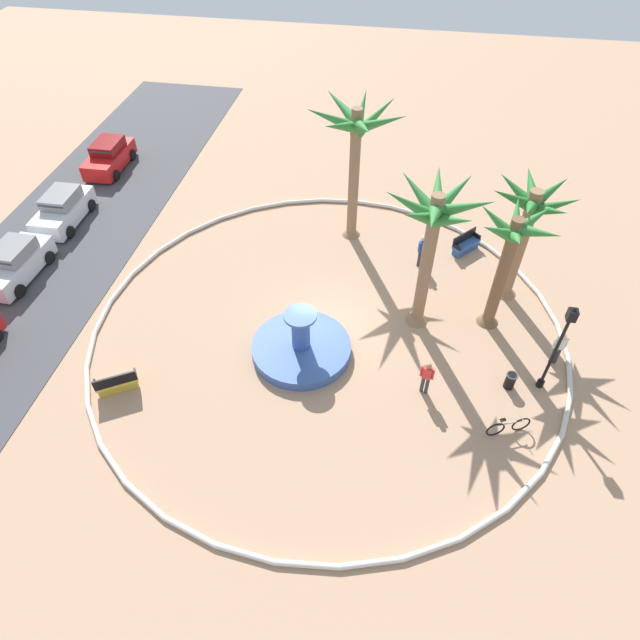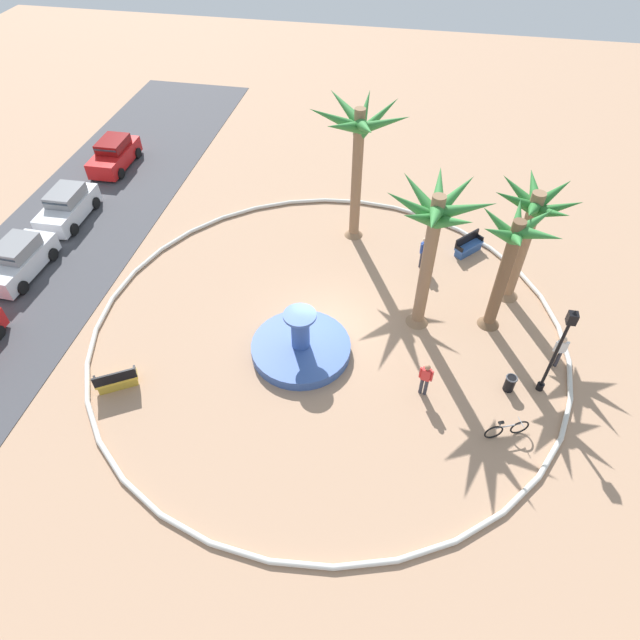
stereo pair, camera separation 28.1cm
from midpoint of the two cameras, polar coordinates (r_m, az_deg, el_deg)
The scene contains 19 objects.
ground_plane at distance 23.38m, azimuth 1.17°, elevation -1.08°, with size 80.00×80.00×0.00m, color tan.
plaza_curb at distance 23.31m, azimuth 1.17°, elevation -0.91°, with size 20.15×20.15×0.20m, color silver.
street_asphalt at distance 28.81m, azimuth -28.53°, elevation 3.00°, with size 48.00×8.00×0.03m, color #424247.
fountain at distance 22.31m, azimuth -1.66°, elevation -2.83°, with size 4.10×4.10×2.19m.
palm_tree_near_fountain at distance 22.28m, azimuth 19.78°, elevation 6.76°, with size 3.32×3.18×5.66m.
palm_tree_by_curb at distance 24.07m, azimuth 21.54°, elevation 9.50°, with size 3.74×3.63×5.70m.
palm_tree_mid_plaza at distance 20.96m, azimuth 12.23°, elevation 9.35°, with size 4.26×4.13×6.64m.
palm_tree_far_side at distance 25.88m, azimuth 4.39°, elevation 18.30°, with size 4.56×4.67×6.99m.
bench_east at distance 22.49m, azimuth -20.26°, elevation -6.04°, with size 1.25×1.63×1.00m.
bench_west at distance 28.20m, azimuth 15.61°, elevation 7.43°, with size 1.53×1.44×1.00m.
lamppost at distance 21.26m, azimuth 24.22°, elevation -2.50°, with size 0.32×0.32×4.28m.
trash_bin at distance 22.29m, azimuth 19.71°, elevation -6.27°, with size 0.46×0.46×0.73m.
bicycle_red_frame at distance 20.93m, azimuth 19.42°, elevation -10.81°, with size 0.74×1.61×0.94m.
person_cyclist_helmet at distance 23.41m, azimuth 24.21°, elevation -2.93°, with size 0.24×0.53×1.65m.
person_cyclist_photo at distance 26.46m, azimuth 11.14°, elevation 7.19°, with size 0.45×0.36×1.68m.
person_pedestrian_stroll at distance 20.87m, azimuth 11.41°, elevation -6.00°, with size 0.27×0.52×1.66m.
parked_car_second at distance 29.28m, azimuth -28.90°, elevation 5.55°, with size 4.05×2.02×1.67m.
parked_car_third at distance 32.14m, azimuth -24.81°, elevation 10.78°, with size 4.03×1.98×1.67m.
parked_car_rightmost at distance 36.20m, azimuth -20.62°, elevation 15.98°, with size 4.03×1.98×1.67m.
Camera 2 is at (-15.90, -2.70, 16.93)m, focal length 30.40 mm.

